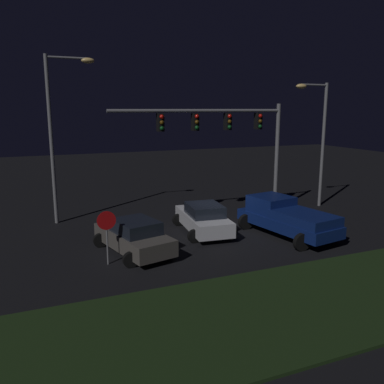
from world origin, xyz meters
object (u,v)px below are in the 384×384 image
(pickup_truck, at_px, (285,215))
(street_lamp_left, at_px, (59,121))
(stop_sign, at_px, (107,227))
(car_sedan_far, at_px, (203,218))
(traffic_signal_gantry, at_px, (228,130))
(car_sedan, at_px, (134,236))
(street_lamp_right, at_px, (318,130))

(pickup_truck, xyz_separation_m, street_lamp_left, (-9.87, 6.69, 4.57))
(pickup_truck, bearing_deg, stop_sign, 84.24)
(car_sedan_far, height_order, traffic_signal_gantry, traffic_signal_gantry)
(car_sedan, relative_size, street_lamp_left, 0.52)
(pickup_truck, distance_m, car_sedan_far, 4.07)
(car_sedan_far, bearing_deg, car_sedan, 117.17)
(street_lamp_right, distance_m, stop_sign, 15.46)
(street_lamp_left, relative_size, stop_sign, 4.02)
(traffic_signal_gantry, bearing_deg, street_lamp_right, -0.63)
(traffic_signal_gantry, xyz_separation_m, street_lamp_right, (6.28, -0.07, -0.12))
(car_sedan, bearing_deg, pickup_truck, -106.04)
(car_sedan, distance_m, street_lamp_left, 8.25)
(car_sedan, xyz_separation_m, car_sedan_far, (4.03, 1.54, 0.00))
(traffic_signal_gantry, distance_m, stop_sign, 10.03)
(car_sedan_far, height_order, stop_sign, stop_sign)
(street_lamp_left, bearing_deg, stop_sign, -82.67)
(car_sedan_far, bearing_deg, street_lamp_right, -68.64)
(pickup_truck, distance_m, car_sedan, 7.61)
(traffic_signal_gantry, xyz_separation_m, street_lamp_left, (-8.93, 2.28, 0.54))
(street_lamp_left, bearing_deg, car_sedan, -70.15)
(car_sedan, xyz_separation_m, stop_sign, (-1.34, -0.94, 0.82))
(pickup_truck, height_order, street_lamp_left, street_lamp_left)
(car_sedan_far, relative_size, stop_sign, 2.05)
(car_sedan_far, distance_m, stop_sign, 5.97)
(car_sedan, distance_m, traffic_signal_gantry, 8.88)
(car_sedan_far, xyz_separation_m, stop_sign, (-5.37, -2.48, 0.82))
(pickup_truck, distance_m, street_lamp_right, 7.92)
(pickup_truck, bearing_deg, traffic_signal_gantry, 2.72)
(pickup_truck, relative_size, car_sedan_far, 1.24)
(pickup_truck, height_order, stop_sign, stop_sign)
(stop_sign, bearing_deg, street_lamp_left, 97.33)
(traffic_signal_gantry, height_order, stop_sign, traffic_signal_gantry)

